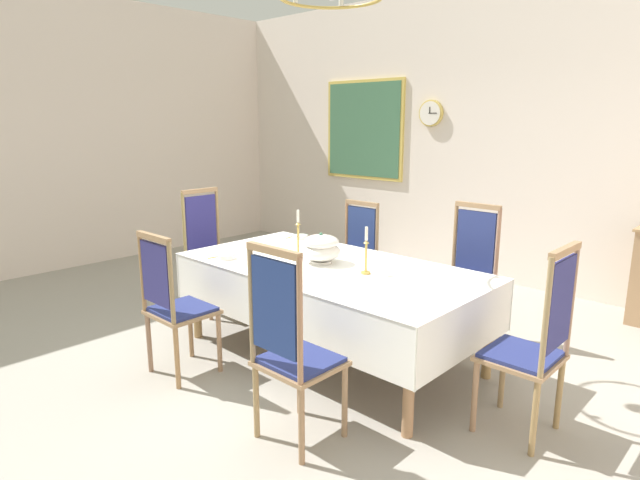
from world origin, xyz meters
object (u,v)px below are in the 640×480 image
Objects in this scene: chair_south_b at (291,346)px; bowl_near_left at (300,236)px; chair_south_a at (174,302)px; bowl_near_right at (226,256)px; soup_tureen at (321,248)px; framed_painting at (364,130)px; chair_north_b at (467,274)px; mounted_clock at (431,113)px; chair_head_east at (534,342)px; spoon_primary at (294,236)px; dining_table at (330,274)px; chair_head_west at (209,250)px; candlestick_east at (366,255)px; spoon_secondary at (222,256)px; candlestick_west at (298,238)px; chair_north_a at (353,253)px.

chair_south_b is 2.13m from bowl_near_left.
chair_south_a is 7.58× the size of bowl_near_right.
soup_tureen is 3.50m from framed_painting.
chair_south_a is 7.17× the size of bowl_near_left.
mounted_clock reaches higher than chair_north_b.
chair_head_east is at bearing 133.64° from chair_north_b.
soup_tureen is 1.02m from spoon_primary.
mounted_clock is (-0.81, 2.83, 1.06)m from soup_tureen.
bowl_near_left is at bearing 133.91° from chair_south_b.
chair_head_east reaches higher than chair_south_a.
dining_table is at bearing 90.00° from chair_head_east.
chair_head_west is 6.80× the size of spoon_primary.
soup_tureen is at bearing -34.24° from bowl_near_left.
candlestick_east is 2.31× the size of bowl_near_left.
spoon_secondary is (-0.10, 0.03, -0.01)m from bowl_near_right.
soup_tureen is at bearing 63.32° from chair_south_a.
candlestick_east is at bearing 105.15° from chair_south_b.
chair_south_a is 0.67m from spoon_secondary.
soup_tureen is at bearing -56.79° from framed_painting.
spoon_primary reaches higher than dining_table.
candlestick_east is 1.18m from bowl_near_right.
candlestick_east is at bearing -23.04° from bowl_near_left.
candlestick_west is at bearing -180.00° from soup_tureen.
candlestick_west reaches higher than chair_north_a.
chair_south_b is 2.45m from chair_head_west.
framed_painting reaches higher than candlestick_west.
bowl_near_left is 2.75m from framed_painting.
candlestick_west is at bearing -78.86° from mounted_clock.
chair_south_b reaches higher than chair_head_east.
framed_painting is (-1.86, 2.84, 0.85)m from soup_tureen.
dining_table is 1.80× the size of framed_painting.
chair_head_west is (-1.00, 1.01, 0.04)m from chair_south_a.
bowl_near_right is 0.81× the size of spoon_secondary.
mounted_clock is at bearing 114.01° from candlestick_east.
mounted_clock is at bearing 41.57° from chair_head_east.
bowl_near_left is 0.86× the size of spoon_primary.
chair_head_east is 0.89× the size of framed_painting.
chair_south_a is 6.15× the size of spoon_primary.
candlestick_west is 1.12× the size of candlestick_east.
chair_north_a reaches higher than bowl_near_left.
chair_south_b reaches higher than chair_north_b.
spoon_primary is (-0.22, 0.97, -0.01)m from bowl_near_right.
mounted_clock is (-0.91, 2.83, 1.25)m from dining_table.
chair_south_b reaches higher than chair_south_a.
chair_head_east is 2.62m from spoon_primary.
candlestick_east is at bearing -0.00° from dining_table.
chair_south_b is 0.91× the size of framed_painting.
framed_painting is at bearing 123.79° from chair_south_b.
bowl_near_right is (0.11, -0.95, 0.00)m from bowl_near_left.
bowl_near_right is (-1.09, -0.44, -0.12)m from candlestick_east.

